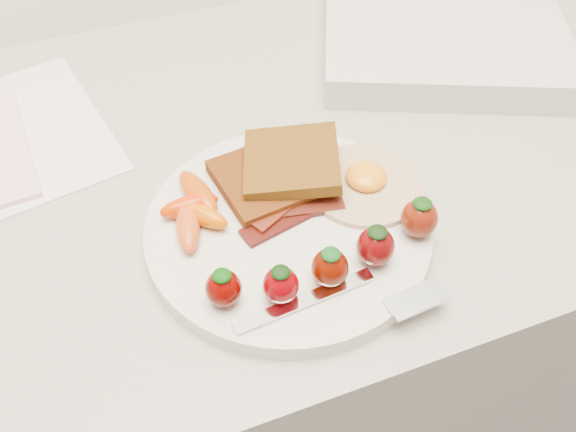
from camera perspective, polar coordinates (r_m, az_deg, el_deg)
name	(u,v)px	position (r m, az deg, el deg)	size (l,w,h in m)	color
counter	(249,362)	(1.06, -3.52, -12.87)	(2.00, 0.60, 0.90)	gray
plate	(288,229)	(0.61, 0.00, -1.20)	(0.27, 0.27, 0.02)	silver
toast_lower	(267,179)	(0.63, -1.84, 3.30)	(0.09, 0.09, 0.01)	#421A0A
toast_upper	(292,161)	(0.63, 0.33, 4.88)	(0.09, 0.09, 0.01)	#402809
fried_egg	(365,182)	(0.64, 6.90, 3.00)	(0.15, 0.15, 0.02)	silver
bacon_strips	(289,209)	(0.61, 0.13, 0.60)	(0.11, 0.07, 0.01)	black
baby_carrots	(194,209)	(0.61, -8.34, 0.62)	(0.06, 0.11, 0.02)	red
strawberries	(336,257)	(0.55, 4.30, -3.62)	(0.22, 0.06, 0.04)	#530200
fork	(356,300)	(0.55, 6.05, -7.40)	(0.18, 0.06, 0.00)	silver
paper_sheet	(19,135)	(0.78, -22.79, 6.68)	(0.18, 0.24, 0.00)	white
appliance	(444,41)	(0.86, 13.73, 14.87)	(0.30, 0.24, 0.04)	beige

